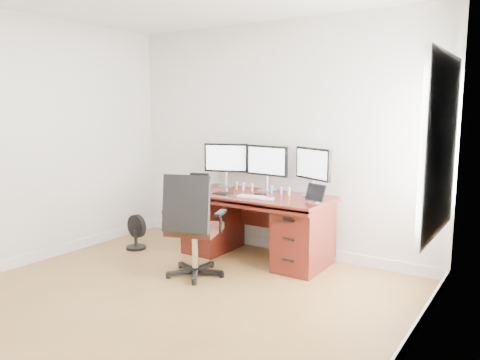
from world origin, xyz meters
The scene contains 21 objects.
ground centered at (0.00, 0.00, 0.00)m, with size 4.50×4.50×0.00m, color olive.
back_wall centered at (0.00, 2.25, 1.35)m, with size 4.00×0.10×2.70m, color white.
right_wall centered at (2.00, 0.11, 1.35)m, with size 0.10×4.50×2.70m.
desk centered at (0.00, 1.83, 0.40)m, with size 1.70×0.80×0.75m.
office_chair centered at (-0.21, 0.96, 0.35)m, with size 0.72×0.72×1.07m.
floor_fan centered at (-1.41, 1.32, 0.20)m, with size 0.29×0.25×0.42m.
monitor_left centered at (-0.58, 2.07, 1.09)m, with size 0.53×0.21×0.53m.
monitor_center centered at (0.00, 2.07, 1.09)m, with size 0.55×0.15×0.53m.
monitor_right centered at (0.58, 2.07, 1.09)m, with size 0.51×0.27×0.53m.
tablet_left centered at (-0.76, 1.75, 0.84)m, with size 0.25×0.15×0.19m.
tablet_right centered at (0.76, 1.75, 0.84)m, with size 0.25×0.14×0.19m.
keyboard centered at (0.06, 1.63, 0.76)m, with size 0.29×0.12×0.01m, color white.
trackpad centered at (0.27, 1.64, 0.76)m, with size 0.13×0.13×0.01m, color silver.
drawing_tablet centered at (-0.32, 1.63, 0.76)m, with size 0.20×0.13×0.01m, color black.
phone centered at (0.06, 1.83, 0.76)m, with size 0.14×0.07×0.01m, color black.
figurine_brown centered at (-0.35, 1.95, 0.80)m, with size 0.04×0.04×0.09m.
figurine_pink centered at (-0.25, 1.95, 0.80)m, with size 0.04×0.04×0.09m.
figurine_orange centered at (-0.13, 1.95, 0.80)m, with size 0.04×0.04×0.09m.
figurine_blue centered at (0.13, 1.95, 0.80)m, with size 0.04×0.04×0.09m.
figurine_purple centered at (0.25, 1.95, 0.80)m, with size 0.04×0.04×0.09m.
figurine_yellow centered at (0.35, 1.95, 0.80)m, with size 0.04×0.04×0.09m.
Camera 1 is at (2.71, -2.60, 1.70)m, focal length 35.00 mm.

